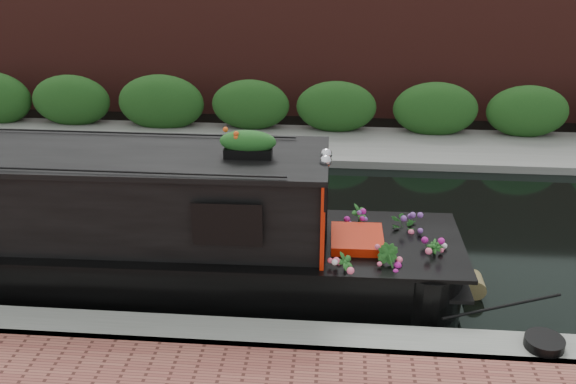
{
  "coord_description": "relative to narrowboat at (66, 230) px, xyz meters",
  "views": [
    {
      "loc": [
        2.12,
        -9.89,
        5.12
      ],
      "look_at": [
        1.32,
        -0.6,
        0.99
      ],
      "focal_mm": 40.0,
      "sensor_mm": 36.0,
      "label": 1
    }
  ],
  "objects": [
    {
      "name": "far_bank_path",
      "position": [
        1.88,
        5.96,
        -0.77
      ],
      "size": [
        40.0,
        2.4,
        0.34
      ],
      "primitive_type": "cube",
      "color": "slate",
      "rests_on": "ground"
    },
    {
      "name": "narrowboat",
      "position": [
        0.0,
        0.0,
        0.0
      ],
      "size": [
        11.12,
        2.15,
        2.6
      ],
      "rotation": [
        0.0,
        0.0,
        0.02
      ],
      "color": "black",
      "rests_on": "ground"
    },
    {
      "name": "ground",
      "position": [
        1.88,
        1.76,
        -0.77
      ],
      "size": [
        80.0,
        80.0,
        0.0
      ],
      "primitive_type": "plane",
      "color": "black",
      "rests_on": "ground"
    },
    {
      "name": "far_hedge",
      "position": [
        1.88,
        6.86,
        -0.77
      ],
      "size": [
        40.0,
        1.1,
        2.8
      ],
      "primitive_type": "cube",
      "color": "#1C4517",
      "rests_on": "ground"
    },
    {
      "name": "coiled_mooring_rope",
      "position": [
        6.55,
        -1.53,
        -0.46
      ],
      "size": [
        0.48,
        0.48,
        0.12
      ],
      "primitive_type": "cylinder",
      "color": "black",
      "rests_on": "near_bank_coping"
    },
    {
      "name": "rope_fender",
      "position": [
        6.0,
        -0.0,
        -0.63
      ],
      "size": [
        0.29,
        0.39,
        0.29
      ],
      "primitive_type": "cylinder",
      "rotation": [
        1.57,
        0.0,
        0.0
      ],
      "color": "brown",
      "rests_on": "ground"
    },
    {
      "name": "far_brick_wall",
      "position": [
        1.88,
        8.96,
        -0.77
      ],
      "size": [
        40.0,
        1.0,
        8.0
      ],
      "primitive_type": "cube",
      "color": "#4B1E19",
      "rests_on": "ground"
    },
    {
      "name": "near_bank_coping",
      "position": [
        1.88,
        -1.54,
        -0.77
      ],
      "size": [
        40.0,
        0.6,
        0.5
      ],
      "primitive_type": "cube",
      "color": "gray",
      "rests_on": "ground"
    }
  ]
}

